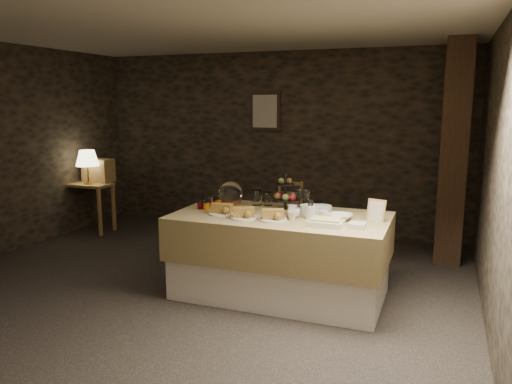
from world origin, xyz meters
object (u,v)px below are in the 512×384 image
(table_lamp, at_px, (87,159))
(timber_column, at_px, (454,154))
(wine_rack, at_px, (98,170))
(chair, at_px, (288,214))
(buffet_table, at_px, (280,249))
(console_table, at_px, (89,192))
(fruit_stand, at_px, (286,195))

(table_lamp, height_order, timber_column, timber_column)
(wine_rack, height_order, chair, wine_rack)
(buffet_table, distance_m, chair, 2.05)
(buffet_table, xyz_separation_m, console_table, (-3.39, 1.36, 0.12))
(wine_rack, relative_size, chair, 0.67)
(buffet_table, height_order, wine_rack, wine_rack)
(table_lamp, xyz_separation_m, fruit_stand, (3.30, -1.03, -0.13))
(buffet_table, bearing_deg, fruit_stand, 98.05)
(wine_rack, distance_m, timber_column, 4.90)
(chair, bearing_deg, fruit_stand, -72.25)
(console_table, bearing_deg, buffet_table, -21.85)
(table_lamp, bearing_deg, chair, 13.42)
(buffet_table, relative_size, console_table, 2.87)
(buffet_table, bearing_deg, table_lamp, 158.59)
(console_table, xyz_separation_m, chair, (2.86, 0.62, -0.23))
(buffet_table, bearing_deg, chair, 105.09)
(wine_rack, bearing_deg, console_table, -105.52)
(fruit_stand, bearing_deg, chair, 106.22)
(wine_rack, bearing_deg, fruit_stand, -20.86)
(console_table, distance_m, chair, 2.93)
(buffet_table, relative_size, table_lamp, 4.18)
(wine_rack, bearing_deg, table_lamp, -90.00)
(wine_rack, bearing_deg, buffet_table, -24.74)
(buffet_table, height_order, chair, buffet_table)
(timber_column, bearing_deg, chair, 171.85)
(buffet_table, xyz_separation_m, table_lamp, (-3.34, 1.31, 0.62))
(console_table, relative_size, table_lamp, 1.45)
(chair, height_order, fruit_stand, fruit_stand)
(buffet_table, relative_size, chair, 3.27)
(console_table, height_order, fruit_stand, fruit_stand)
(timber_column, bearing_deg, console_table, -176.26)
(table_lamp, distance_m, timber_column, 4.90)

